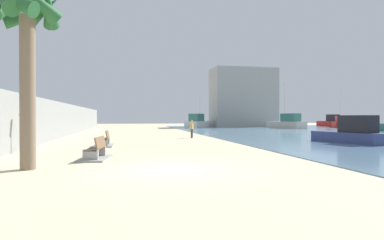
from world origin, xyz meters
name	(u,v)px	position (x,y,z in m)	size (l,w,h in m)	color
ground_plane	(144,137)	(0.00, 18.00, 0.00)	(120.00, 120.00, 0.00)	#C6B793
seawall	(56,120)	(-7.50, 18.00, 1.55)	(0.80, 64.00, 3.11)	gray
water_bay	(372,134)	(24.00, 18.00, 0.02)	(36.00, 68.00, 0.04)	slate
palm_tree	(27,30)	(-4.85, 1.01, 4.81)	(2.57, 2.54, 6.40)	#7A6651
bench_near	(96,154)	(-2.80, 3.25, 0.23)	(1.38, 2.23, 0.98)	gray
bench_far	(104,142)	(-2.89, 9.44, 0.23)	(1.12, 2.11, 0.98)	gray
person_walking	(192,128)	(4.01, 15.89, 0.91)	(0.38, 0.42, 1.58)	#333338
boat_nearest	(351,133)	(13.57, 8.07, 0.72)	(2.81, 5.31, 1.90)	navy
boat_far_right	(198,122)	(10.66, 42.69, 0.91)	(6.28, 7.82, 5.42)	white
boat_far_left	(341,123)	(34.90, 37.43, 0.78)	(5.29, 6.96, 7.56)	red
boat_outer	(331,122)	(37.08, 43.25, 0.87)	(2.68, 5.34, 2.30)	red
boat_distant	(287,123)	(23.62, 35.40, 0.91)	(3.73, 7.40, 7.39)	beige
pedestrian_sign	(28,124)	(-6.44, 6.55, 1.47)	(0.85, 0.08, 2.36)	slate
harbor_building	(243,98)	(20.18, 46.00, 5.52)	(12.00, 6.00, 11.04)	#9E9E99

